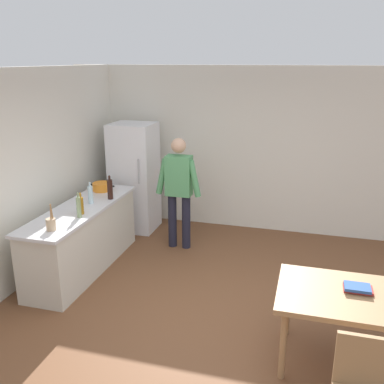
# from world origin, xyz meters

# --- Properties ---
(ground_plane) EXTENTS (14.00, 14.00, 0.00)m
(ground_plane) POSITION_xyz_m (0.00, 0.00, 0.00)
(ground_plane) COLOR brown
(wall_back) EXTENTS (6.40, 0.12, 2.70)m
(wall_back) POSITION_xyz_m (0.00, 3.00, 1.35)
(wall_back) COLOR silver
(wall_back) RESTS_ON ground_plane
(wall_left) EXTENTS (0.12, 5.60, 2.70)m
(wall_left) POSITION_xyz_m (-2.60, 0.20, 1.35)
(wall_left) COLOR silver
(wall_left) RESTS_ON ground_plane
(kitchen_counter) EXTENTS (0.64, 2.20, 0.90)m
(kitchen_counter) POSITION_xyz_m (-2.00, 0.80, 0.45)
(kitchen_counter) COLOR beige
(kitchen_counter) RESTS_ON ground_plane
(refrigerator) EXTENTS (0.70, 0.67, 1.80)m
(refrigerator) POSITION_xyz_m (-1.90, 2.40, 0.90)
(refrigerator) COLOR white
(refrigerator) RESTS_ON ground_plane
(person) EXTENTS (0.70, 0.22, 1.70)m
(person) POSITION_xyz_m (-0.95, 1.85, 0.98)
(person) COLOR #1E1E2D
(person) RESTS_ON ground_plane
(dining_table) EXTENTS (1.40, 0.90, 0.75)m
(dining_table) POSITION_xyz_m (1.40, -0.30, 0.67)
(dining_table) COLOR #9E754C
(dining_table) RESTS_ON ground_plane
(cooking_pot) EXTENTS (0.40, 0.28, 0.12)m
(cooking_pot) POSITION_xyz_m (-2.07, 1.57, 0.96)
(cooking_pot) COLOR orange
(cooking_pot) RESTS_ON kitchen_counter
(utensil_jar) EXTENTS (0.11, 0.11, 0.32)m
(utensil_jar) POSITION_xyz_m (-1.91, -0.01, 0.98)
(utensil_jar) COLOR tan
(utensil_jar) RESTS_ON kitchen_counter
(bottle_vinegar_tall) EXTENTS (0.06, 0.06, 0.32)m
(bottle_vinegar_tall) POSITION_xyz_m (-1.81, 0.46, 1.04)
(bottle_vinegar_tall) COLOR gray
(bottle_vinegar_tall) RESTS_ON kitchen_counter
(bottle_oil_amber) EXTENTS (0.06, 0.06, 0.28)m
(bottle_oil_amber) POSITION_xyz_m (-1.85, 0.57, 1.02)
(bottle_oil_amber) COLOR #996619
(bottle_oil_amber) RESTS_ON kitchen_counter
(bottle_water_clear) EXTENTS (0.07, 0.07, 0.30)m
(bottle_water_clear) POSITION_xyz_m (-1.94, 0.99, 1.03)
(bottle_water_clear) COLOR silver
(bottle_water_clear) RESTS_ON kitchen_counter
(bottle_wine_dark) EXTENTS (0.08, 0.08, 0.34)m
(bottle_wine_dark) POSITION_xyz_m (-1.77, 1.23, 1.05)
(bottle_wine_dark) COLOR black
(bottle_wine_dark) RESTS_ON kitchen_counter
(book_stack) EXTENTS (0.26, 0.19, 0.05)m
(book_stack) POSITION_xyz_m (1.42, -0.22, 0.78)
(book_stack) COLOR #B22D28
(book_stack) RESTS_ON dining_table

